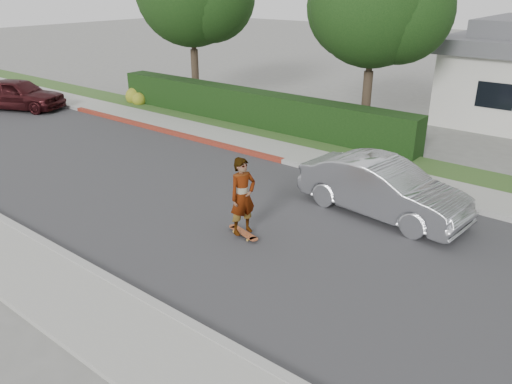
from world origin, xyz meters
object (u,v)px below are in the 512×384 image
Objects in this scene: skateboard at (243,233)px; car_silver at (383,188)px; skateboarder at (243,196)px; car_maroon at (19,94)px.

car_silver is (2.04, 3.25, 0.65)m from skateboard.
skateboarder reaches higher than car_maroon.
car_maroon is at bearing 95.46° from car_silver.
car_maroon is (-16.79, 3.32, 0.65)m from skateboard.
car_silver is 1.03× the size of car_maroon.
car_maroon is (-16.79, 3.32, -0.31)m from skateboarder.
car_silver is (2.04, 3.25, -0.32)m from skateboarder.
car_silver is at bearing -114.34° from car_maroon.
skateboarder is 0.44× the size of car_maroon.
skateboarder is at bearing 13.49° from skateboard.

